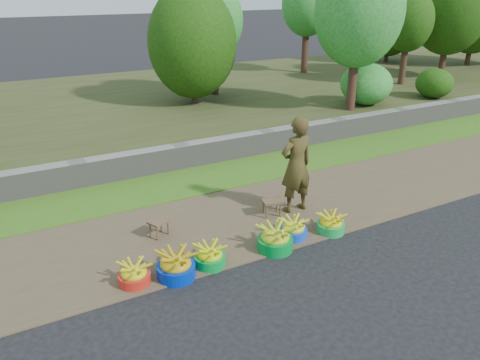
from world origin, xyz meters
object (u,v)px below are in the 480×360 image
basin_a (134,275)px  basin_f (331,224)px  basin_c (210,256)px  stool_left (159,224)px  vendor_woman (296,165)px  basin_d (275,239)px  basin_b (176,266)px  stool_right (272,203)px  basin_e (293,229)px

basin_a → basin_f: size_ratio=0.97×
basin_c → stool_left: size_ratio=1.20×
basin_a → vendor_woman: bearing=14.4°
basin_a → basin_f: 3.31m
basin_a → stool_left: size_ratio=1.16×
basin_d → stool_left: 1.91m
basin_a → vendor_woman: vendor_woman is taller
basin_c → vendor_woman: bearing=23.1°
basin_f → stool_left: basin_f is taller
basin_b → basin_a: bearing=168.1°
stool_left → stool_right: bearing=-7.1°
basin_b → stool_left: size_ratio=1.42×
basin_c → vendor_woman: vendor_woman is taller
basin_d → vendor_woman: size_ratio=0.32×
basin_a → stool_left: 1.32m
basin_a → basin_b: size_ratio=0.82×
vendor_woman → basin_c: bearing=21.4°
basin_c → basin_e: 1.54m
basin_b → basin_e: basin_b is taller
basin_b → vendor_woman: 2.91m
basin_c → vendor_woman: (2.11, 0.90, 0.74)m
stool_right → basin_e: bearing=-96.8°
basin_e → vendor_woman: size_ratio=0.26×
basin_d → basin_e: 0.49m
basin_d → stool_left: size_ratio=1.44×
basin_d → basin_a: bearing=176.0°
basin_b → basin_f: size_ratio=1.19×
basin_c → basin_f: (2.19, -0.05, -0.00)m
basin_b → basin_e: bearing=3.9°
basin_e → basin_f: 0.67m
vendor_woman → basin_e: bearing=52.7°
basin_d → basin_c: bearing=176.0°
basin_a → basin_c: basin_c is taller
basin_f → vendor_woman: (-0.08, 0.95, 0.74)m
basin_f → stool_left: (-2.56, 1.21, 0.09)m
basin_f → basin_c: bearing=178.8°
basin_f → stool_right: 1.11m
basin_a → basin_d: bearing=-4.0°
basin_a → vendor_woman: 3.41m
basin_a → basin_e: bearing=0.5°
basin_b → basin_c: bearing=4.4°
basin_a → stool_left: bearing=55.6°
basin_f → stool_left: bearing=154.7°
basin_c → stool_right: bearing=29.1°
basin_a → basin_d: size_ratio=0.80×
basin_e → stool_left: bearing=150.9°
basin_a → basin_f: bearing=-2.2°
basin_b → stool_right: size_ratio=1.42×
stool_left → vendor_woman: vendor_woman is taller
basin_c → basin_e: basin_c is taller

